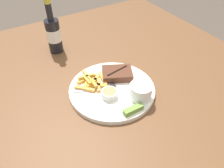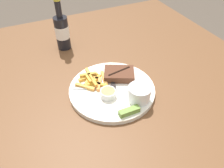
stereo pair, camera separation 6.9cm
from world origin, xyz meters
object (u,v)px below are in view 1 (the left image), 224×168
at_px(fork_utensil, 89,90).
at_px(dipping_sauce_cup, 109,93).
at_px(dinner_plate, 112,90).
at_px(beer_bottle, 54,34).
at_px(steak_portion, 117,74).
at_px(knife_utensil, 111,80).
at_px(coleslaw_cup, 141,91).
at_px(pickle_spear, 134,109).

bearing_deg(fork_utensil, dipping_sauce_cup, -31.71).
bearing_deg(dipping_sauce_cup, dinner_plate, 47.55).
bearing_deg(fork_utensil, beer_bottle, 112.10).
height_order(steak_portion, knife_utensil, steak_portion).
distance_m(fork_utensil, beer_bottle, 0.36).
height_order(dinner_plate, fork_utensil, fork_utensil).
height_order(knife_utensil, beer_bottle, beer_bottle).
height_order(steak_portion, dipping_sauce_cup, steak_portion).
xyz_separation_m(steak_portion, fork_utensil, (-0.14, -0.02, -0.01)).
bearing_deg(beer_bottle, fork_utensil, -89.96).
height_order(dinner_plate, beer_bottle, beer_bottle).
height_order(coleslaw_cup, knife_utensil, coleslaw_cup).
height_order(dipping_sauce_cup, knife_utensil, dipping_sauce_cup).
relative_size(dinner_plate, coleslaw_cup, 4.06).
bearing_deg(fork_utensil, knife_utensil, 26.79).
bearing_deg(pickle_spear, beer_bottle, 99.28).
height_order(fork_utensil, beer_bottle, beer_bottle).
xyz_separation_m(dipping_sauce_cup, fork_utensil, (-0.05, 0.07, -0.01)).
distance_m(steak_portion, fork_utensil, 0.14).
relative_size(steak_portion, pickle_spear, 1.96).
xyz_separation_m(coleslaw_cup, pickle_spear, (-0.06, -0.04, -0.02)).
height_order(dipping_sauce_cup, fork_utensil, dipping_sauce_cup).
bearing_deg(pickle_spear, dipping_sauce_cup, 108.84).
height_order(dinner_plate, knife_utensil, knife_utensil).
relative_size(steak_portion, coleslaw_cup, 1.78).
bearing_deg(steak_portion, dipping_sauce_cup, -135.73).
xyz_separation_m(dinner_plate, pickle_spear, (0.00, -0.14, 0.02)).
bearing_deg(coleslaw_cup, dinner_plate, 123.15).
xyz_separation_m(knife_utensil, beer_bottle, (-0.10, 0.34, 0.07)).
relative_size(fork_utensil, beer_bottle, 0.51).
distance_m(dinner_plate, beer_bottle, 0.40).
bearing_deg(knife_utensil, pickle_spear, -167.17).
bearing_deg(knife_utensil, steak_portion, -59.61).
bearing_deg(dinner_plate, pickle_spear, -88.36).
xyz_separation_m(dipping_sauce_cup, beer_bottle, (-0.05, 0.42, 0.06)).
relative_size(dinner_plate, fork_utensil, 2.56).
xyz_separation_m(pickle_spear, beer_bottle, (-0.09, 0.52, 0.06)).
bearing_deg(steak_portion, pickle_spear, -104.84).
height_order(dinner_plate, pickle_spear, pickle_spear).
bearing_deg(dipping_sauce_cup, fork_utensil, 126.23).
bearing_deg(coleslaw_cup, steak_portion, 93.36).
xyz_separation_m(steak_portion, beer_bottle, (-0.14, 0.34, 0.06)).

